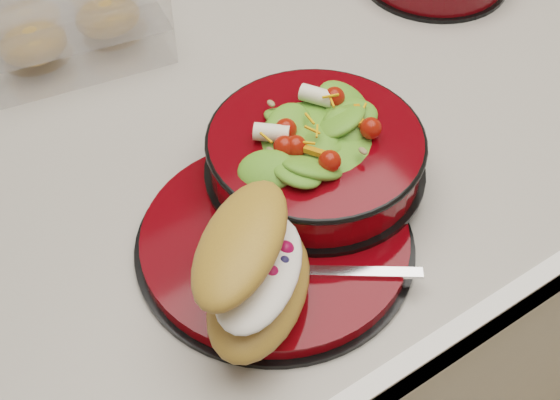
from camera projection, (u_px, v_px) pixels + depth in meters
island_counter at (239, 336)px, 1.24m from camera, size 1.24×0.74×0.90m
dinner_plate at (276, 240)px, 0.78m from camera, size 0.28×0.28×0.02m
salad_bowl at (316, 147)px, 0.81m from camera, size 0.24×0.24×0.10m
croissant at (255, 270)px, 0.69m from camera, size 0.17×0.18×0.10m
fork at (333, 271)px, 0.74m from camera, size 0.14×0.11×0.00m
pastry_box at (69, 20)px, 0.98m from camera, size 0.25×0.20×0.09m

